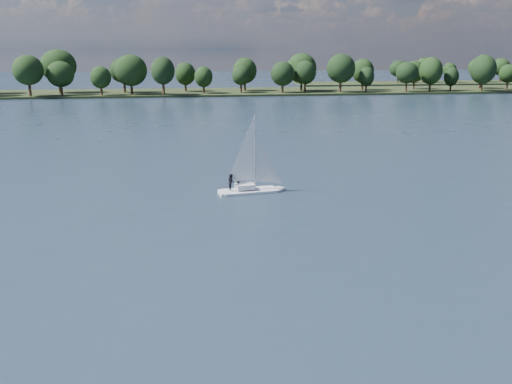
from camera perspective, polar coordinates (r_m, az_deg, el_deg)
The scene contains 5 objects.
ground at distance 118.38m, azimuth -2.22°, elevation 5.94°, with size 700.00×700.00×0.00m, color #233342.
far_shore at distance 229.46m, azimuth -5.38°, elevation 9.82°, with size 660.00×40.00×1.50m, color black.
far_shore_back at distance 326.52m, azimuth 23.82°, elevation 9.95°, with size 220.00×30.00×1.40m, color black.
sailboat at distance 67.56m, azimuth -0.74°, elevation 2.16°, with size 7.72×3.21×9.85m.
treeline at distance 224.92m, azimuth -7.70°, elevation 11.75°, with size 562.79×74.26×18.79m.
Camera 1 is at (-12.90, -16.49, 16.66)m, focal length 40.00 mm.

